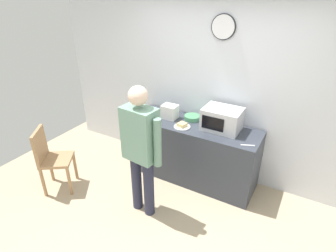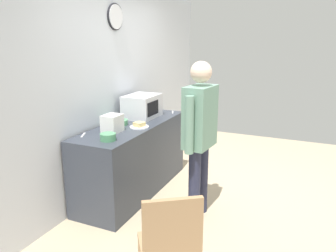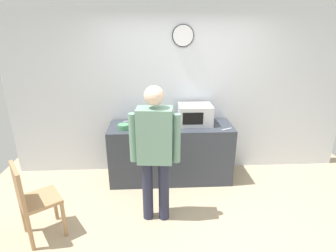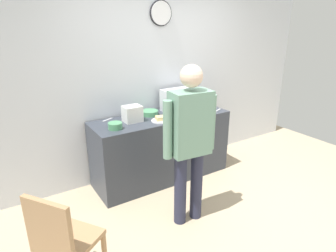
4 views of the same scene
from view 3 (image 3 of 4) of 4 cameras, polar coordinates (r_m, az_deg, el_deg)
The scene contains 12 objects.
ground_plane at distance 3.43m, azimuth 5.13°, elevation -21.42°, with size 6.00×6.00×0.00m, color tan.
back_wall at distance 4.27m, azimuth 2.72°, elevation 7.01°, with size 5.40×0.13×2.60m.
kitchen_counter at distance 4.18m, azimuth 0.58°, elevation -5.71°, with size 1.87×0.62×0.90m, color #333842.
microwave at distance 4.06m, azimuth 5.83°, elevation 2.45°, with size 0.50×0.39×0.30m.
sandwich_plate at distance 3.85m, azimuth -0.90°, elevation -0.47°, with size 0.23×0.23×0.07m.
salad_bowl at distance 3.91m, azimuth -9.51°, elevation -0.17°, with size 0.17×0.17×0.08m, color #4C8E60.
cereal_bowl at distance 4.13m, azimuth -0.88°, elevation 1.11°, with size 0.23×0.23×0.06m, color #4C8E60.
toaster at distance 3.99m, azimuth -5.26°, elevation 1.41°, with size 0.22×0.18×0.20m, color silver.
fork_utensil at distance 3.96m, azimuth 12.53°, elevation -0.63°, with size 0.17×0.02×0.01m, color silver.
spoon_utensil at distance 4.25m, azimuth -8.41°, elevation 1.08°, with size 0.17×0.02×0.01m, color silver.
person_standing at distance 3.08m, azimuth -2.82°, elevation -4.45°, with size 0.59×0.28×1.71m.
wooden_chair at distance 3.38m, azimuth -27.17°, elevation -13.59°, with size 0.56×0.56×0.94m.
Camera 3 is at (-0.42, -2.54, 2.28)m, focal length 28.41 mm.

